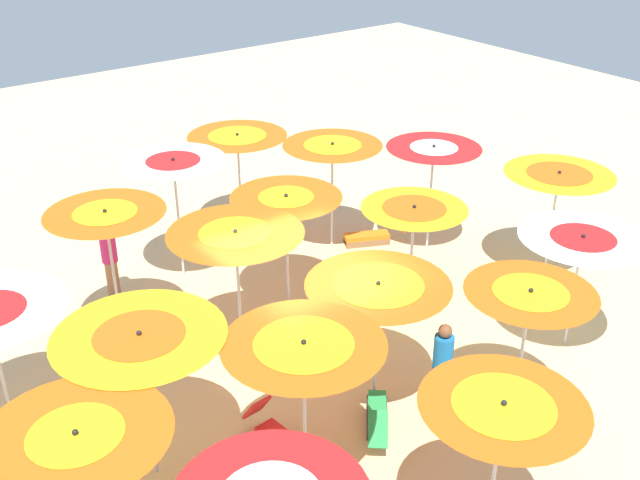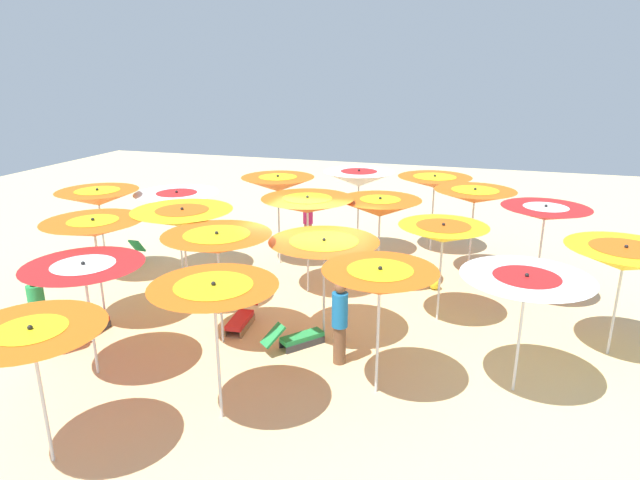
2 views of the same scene
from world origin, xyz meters
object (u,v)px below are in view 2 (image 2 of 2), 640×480
Objects in this scene: beach_umbrella_9 at (545,213)px; beach_umbrella_4 at (624,259)px; lounger_1 at (127,259)px; lounger_3 at (241,317)px; beach_umbrella_7 at (324,249)px; beach_ball at (435,284)px; beach_umbrella_17 at (278,184)px; beach_umbrella_3 at (526,286)px; beach_umbrella_13 at (380,208)px; beach_umbrella_2 at (380,282)px; lounger_4 at (497,277)px; beach_umbrella_1 at (214,298)px; beach_umbrella_12 at (307,205)px; lounger_0 at (297,338)px; beach_umbrella_10 at (94,228)px; beach_umbrella_16 at (177,199)px; beach_umbrella_0 at (32,340)px; beach_umbrella_6 at (217,243)px; beach_umbrella_11 at (183,218)px; beachgoer_1 at (308,220)px; beachgoer_0 at (340,322)px; beach_umbrella_15 at (98,198)px; beach_umbrella_5 at (84,273)px; beach_umbrella_8 at (443,234)px; beach_umbrella_14 at (475,196)px; beach_umbrella_19 at (434,182)px; beachgoer_2 at (39,315)px.

beach_umbrella_4 is at bearing 118.73° from beach_umbrella_9.
lounger_3 is (-4.70, 2.50, 0.00)m from lounger_1.
beach_umbrella_4 is 1.02× the size of beach_umbrella_7.
beach_umbrella_9 is at bearing 178.51° from beach_ball.
beach_umbrella_17 is 4.79m from lounger_1.
beach_umbrella_3 is 5.12m from beach_umbrella_13.
lounger_4 is at bearing -109.15° from beach_umbrella_2.
beach_ball is (-2.72, -6.37, -1.94)m from beach_umbrella_1.
beach_umbrella_12 is 5.84m from lounger_1.
beach_umbrella_10 is at bearing 131.92° from lounger_0.
beach_umbrella_1 is 1.04× the size of beach_umbrella_4.
beach_umbrella_9 reaches higher than beach_umbrella_2.
lounger_0 is at bearing 144.73° from beach_umbrella_16.
beach_umbrella_12 is 3.12m from lounger_3.
beach_umbrella_0 is 0.90× the size of beach_umbrella_6.
lounger_1 reaches higher than lounger_0.
beach_umbrella_11 is 5.02m from beachgoer_1.
beach_umbrella_2 reaches higher than beachgoer_0.
beach_umbrella_15 reaches higher than beach_umbrella_1.
beach_umbrella_13 is at bearing 96.47° from lounger_1.
beach_umbrella_3 is 3.32m from beachgoer_0.
beach_umbrella_7 is 0.92× the size of beach_umbrella_11.
beach_umbrella_8 is at bearing -144.65° from beach_umbrella_5.
beach_umbrella_17 is (6.23, -4.87, 0.35)m from beach_umbrella_3.
beach_umbrella_0 is 0.95× the size of beach_umbrella_8.
lounger_4 is 0.76× the size of beachgoer_1.
beachgoer_1 is at bearing -63.02° from beach_umbrella_2.
beach_umbrella_6 is 2.05m from lounger_3.
beach_umbrella_5 is 5.08m from beach_umbrella_15.
beach_umbrella_7 is at bearing 70.56° from lounger_1.
beach_umbrella_14 is at bearing 104.19° from lounger_1.
beach_umbrella_19 reaches higher than beach_umbrella_13.
beach_umbrella_12 is (2.52, -3.87, 0.17)m from beach_umbrella_2.
beach_umbrella_3 is 2.61m from beach_umbrella_4.
beach_umbrella_5 is 9.76m from beach_umbrella_9.
beach_umbrella_15 reaches higher than beach_umbrella_0.
beach_umbrella_5 reaches higher than beachgoer_1.
beach_umbrella_1 is 3.17m from beach_umbrella_7.
beach_umbrella_3 is 0.99× the size of beach_umbrella_7.
beach_umbrella_7 is at bearing 122.29° from beach_umbrella_17.
beach_umbrella_1 is 0.98× the size of beach_umbrella_9.
beach_umbrella_7 is at bearing 3.91° from lounger_0.
beach_umbrella_8 is 7.59× the size of beach_ball.
beachgoer_2 is at bearing 27.33° from beach_umbrella_6.
beach_umbrella_1 is 0.98× the size of beach_umbrella_11.
beach_umbrella_0 is at bearing 107.00° from beach_umbrella_16.
beachgoer_1 is 1.08× the size of beachgoer_2.
beach_umbrella_9 reaches higher than beach_umbrella_7.
beach_umbrella_17 reaches higher than beach_umbrella_13.
beach_umbrella_16 reaches higher than beach_umbrella_5.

